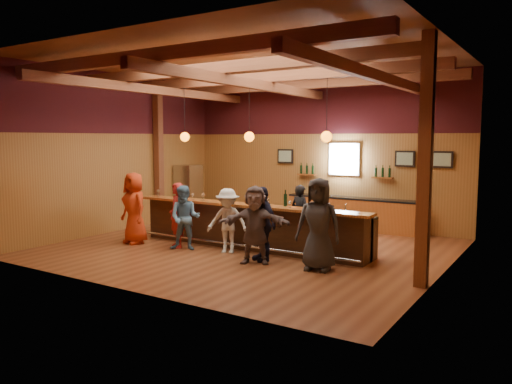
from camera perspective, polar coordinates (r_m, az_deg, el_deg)
room at (r=12.00m, az=-0.63°, el=8.77°), size 9.04×9.00×4.52m
bar_counter at (r=12.25m, az=-0.31°, el=-3.92°), size 6.30×1.07×1.11m
back_bar_cabinet at (r=14.88m, az=11.03°, el=-2.42°), size 4.00×0.52×0.95m
window at (r=15.09m, az=10.05°, el=3.72°), size 0.95×0.09×0.95m
framed_pictures at (r=14.77m, az=13.15°, el=3.80°), size 5.35×0.05×0.45m
wine_shelves at (r=15.05m, az=9.92°, el=2.08°), size 3.00×0.18×0.30m
pendant_lights at (r=11.94m, az=-0.78°, el=6.36°), size 4.24×0.24×1.37m
stainless_fridge at (r=16.58m, az=-7.74°, el=-0.02°), size 0.70×0.70×1.80m
customer_orange at (r=13.04m, az=-13.74°, el=-1.79°), size 1.00×0.77×1.81m
customer_redvest at (r=12.34m, az=-9.02°, el=-2.64°), size 0.69×0.62×1.59m
customer_denim at (r=12.04m, az=-8.11°, el=-2.95°), size 0.93×0.85×1.55m
customer_white at (r=11.62m, az=-3.26°, el=-3.31°), size 1.11×0.87×1.51m
customer_navy at (r=10.87m, az=0.72°, el=-3.64°), size 1.03×0.79×1.63m
customer_brown at (r=10.62m, az=-0.13°, el=-3.76°), size 1.62×1.09×1.67m
customer_dark at (r=10.15m, az=7.15°, el=-3.67°), size 1.00×0.74×1.88m
bartender at (r=12.65m, az=5.08°, el=-2.56°), size 0.61×0.47×1.51m
ice_bucket at (r=11.80m, az=0.03°, el=-0.85°), size 0.21×0.21×0.23m
bottle_a at (r=11.74m, az=0.77°, el=-0.71°), size 0.08×0.08×0.39m
bottle_b at (r=11.48m, az=3.38°, el=-0.89°), size 0.08×0.08×0.38m
glass_a at (r=13.61m, az=-11.11°, el=0.06°), size 0.09×0.09×0.19m
glass_b at (r=12.94m, az=-8.02°, el=-0.26°), size 0.08×0.08×0.17m
glass_c at (r=12.79m, az=-7.25°, el=-0.36°), size 0.07×0.07×0.16m
glass_d at (r=12.49m, az=-6.06°, el=-0.37°), size 0.09×0.09×0.20m
glass_e at (r=12.27m, az=-3.62°, el=-0.52°), size 0.08×0.08×0.18m
glass_f at (r=11.52m, az=1.35°, el=-0.99°), size 0.08×0.08×0.17m
glass_g at (r=11.24m, az=3.89°, el=-1.23°), size 0.07×0.07×0.16m
glass_h at (r=11.00m, az=7.14°, el=-1.32°), size 0.08×0.08×0.19m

